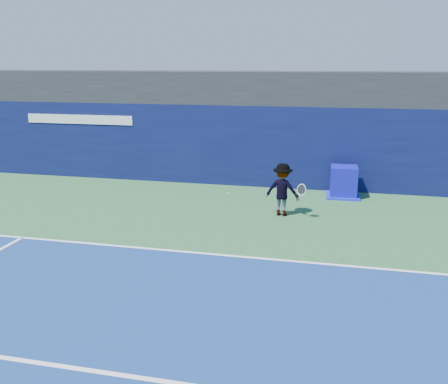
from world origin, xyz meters
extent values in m
plane|color=#2B5F34|center=(0.00, 0.00, 0.00)|extent=(80.00, 80.00, 0.00)
cube|color=white|center=(0.00, 3.00, 0.01)|extent=(24.00, 0.10, 0.01)
cube|color=white|center=(0.00, -2.00, 0.01)|extent=(24.00, 0.10, 0.01)
cube|color=black|center=(0.00, 11.50, 3.60)|extent=(36.00, 3.00, 1.20)
cube|color=#0A103B|center=(0.00, 10.50, 1.50)|extent=(36.00, 1.00, 3.00)
cube|color=white|center=(-7.00, 9.99, 2.35)|extent=(4.50, 0.04, 0.35)
cube|color=#0E0BA0|center=(3.29, 9.28, 0.54)|extent=(0.93, 0.93, 1.07)
cube|color=#0E1CC5|center=(3.29, 9.28, 0.04)|extent=(1.16, 1.16, 0.07)
imported|color=white|center=(1.48, 6.63, 0.80)|extent=(1.10, 0.73, 1.60)
cylinder|color=black|center=(1.93, 6.38, 0.65)|extent=(0.08, 0.14, 0.25)
torus|color=white|center=(2.07, 6.33, 0.90)|extent=(0.29, 0.17, 0.29)
cylinder|color=black|center=(2.07, 6.33, 0.90)|extent=(0.25, 0.13, 0.24)
sphere|color=#AFD417|center=(-0.09, 6.14, 0.71)|extent=(0.07, 0.07, 0.07)
camera|label=1|loc=(3.07, -7.96, 4.50)|focal=40.00mm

